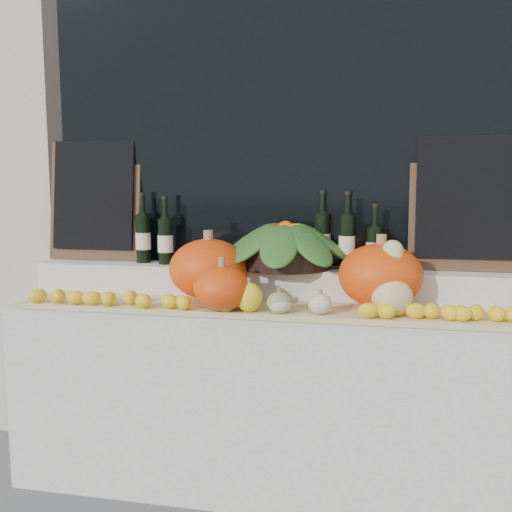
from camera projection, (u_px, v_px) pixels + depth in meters
The scene contains 18 objects.
storefront_facade at pixel (285, 37), 3.16m from camera, with size 7.00×0.94×4.50m.
display_sill at pixel (259, 396), 2.70m from camera, with size 2.30×0.55×0.88m, color silver.
rear_tier at pixel (265, 283), 2.78m from camera, with size 2.30×0.25×0.16m, color silver.
straw_bedding at pixel (254, 308), 2.52m from camera, with size 2.10×0.32×0.03m, color tan.
pumpkin_left at pixel (209, 269), 2.65m from camera, with size 0.37×0.37×0.28m, color #F34B0C.
pumpkin_right at pixel (380, 275), 2.48m from camera, with size 0.37×0.37×0.28m, color #F34B0C.
pumpkin_center at pixel (222, 288), 2.41m from camera, with size 0.24×0.24×0.19m, color #F34B0C.
butternut_squash at pixel (392, 285), 2.35m from camera, with size 0.17×0.22×0.30m.
decorative_gourds at pixel (264, 300), 2.39m from camera, with size 0.57×0.13×0.15m.
lemon_heap at pixel (248, 304), 2.41m from camera, with size 2.20×0.16×0.06m, color yellow, non-canonical shape.
produce_bowl at pixel (286, 245), 2.72m from camera, with size 0.67×0.67×0.23m.
wine_bottle_far_left at pixel (143, 238), 2.88m from camera, with size 0.08×0.08×0.35m.
wine_bottle_near_left at pixel (165, 241), 2.84m from camera, with size 0.08×0.08×0.34m.
wine_bottle_tall at pixel (322, 239), 2.77m from camera, with size 0.08×0.08×0.37m.
wine_bottle_near_right at pixel (347, 241), 2.67m from camera, with size 0.08×0.08×0.36m.
wine_bottle_far_right at pixel (374, 248), 2.65m from camera, with size 0.08×0.08×0.31m.
chalkboard_left at pixel (94, 198), 2.97m from camera, with size 0.50×0.10×0.62m.
chalkboard_right at pixel (466, 201), 2.60m from camera, with size 0.50×0.10×0.62m.
Camera 1 is at (0.51, -1.01, 1.45)m, focal length 40.00 mm.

